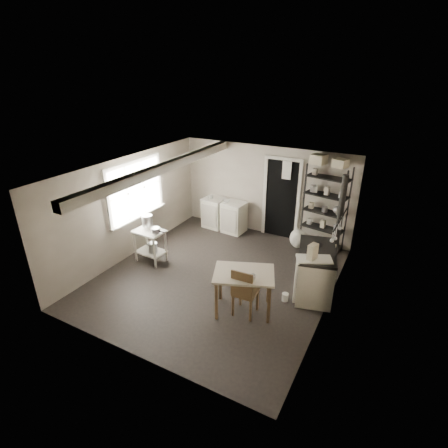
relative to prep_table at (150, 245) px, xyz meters
The scene contains 31 objects.
floor 1.69m from the prep_table, ahead, with size 5.00×5.00×0.00m, color black.
ceiling 2.51m from the prep_table, ahead, with size 5.00×5.00×0.00m, color beige.
wall_back 3.18m from the prep_table, 57.98° to the left, with size 4.50×0.02×2.30m, color #B4A999.
wall_front 2.98m from the prep_table, 55.42° to the right, with size 4.50×0.02×2.30m, color #B4A999.
wall_left 0.97m from the prep_table, 168.71° to the left, with size 0.02×5.00×2.30m, color #B4A999.
wall_right 3.96m from the prep_table, ahead, with size 0.02×5.00×2.30m, color #B4A999.
window 1.28m from the prep_table, 150.99° to the left, with size 0.12×1.76×1.28m, color silver, non-canonical shape.
doorway 3.38m from the prep_table, 51.12° to the left, with size 0.96×0.10×2.08m, color silver, non-canonical shape.
ceiling_beam 1.86m from the prep_table, 15.50° to the left, with size 0.18×5.00×0.18m, color silver, non-canonical shape.
wallpaper_panel 3.95m from the prep_table, ahead, with size 0.01×5.00×2.30m, color #C3B39E, non-canonical shape.
utensil_rail 4.06m from the prep_table, 10.68° to the left, with size 0.06×1.20×0.44m, color silver, non-canonical shape.
prep_table is the anchor object (origin of this frame).
stockpot 0.56m from the prep_table, 138.78° to the left, with size 0.24×0.24×0.26m, color silver.
saucepan 0.51m from the prep_table, 15.91° to the right, with size 0.20×0.20×0.11m, color silver.
bucket 0.11m from the prep_table, 27.73° to the right, with size 0.21×0.21×0.23m, color silver.
base_cabinets 2.39m from the prep_table, 74.72° to the left, with size 1.24×0.53×0.81m, color beige, non-canonical shape.
mixing_bowl 2.42m from the prep_table, 72.09° to the left, with size 0.26×0.26×0.06m, color silver.
counter_cup 2.34m from the prep_table, 83.68° to the left, with size 0.13×0.13×0.10m, color silver.
shelf_rack 4.07m from the prep_table, 37.03° to the left, with size 0.97×0.38×2.06m, color black, non-canonical shape.
shelf_jar 3.96m from the prep_table, 40.12° to the left, with size 0.09×0.09×0.20m, color silver.
storage_box_a 4.14m from the prep_table, 39.41° to the left, with size 0.31×0.27×0.21m, color beige.
storage_box_b 4.46m from the prep_table, 34.59° to the left, with size 0.28×0.26×0.18m, color beige.
stove 3.59m from the prep_table, ahead, with size 0.66×1.18×0.93m, color beige, non-canonical shape.
stovepipe 4.10m from the prep_table, 15.41° to the left, with size 0.11×0.11×1.47m, color black, non-canonical shape.
side_ledge 3.59m from the prep_table, ahead, with size 0.62×0.33×0.96m, color silver, non-canonical shape.
oats_box 3.60m from the prep_table, ahead, with size 0.11×0.19×0.28m, color beige.
work_table 2.66m from the prep_table, 13.27° to the right, with size 1.04×0.73×0.79m, color beige, non-canonical shape.
table_cup 2.93m from the prep_table, 14.65° to the right, with size 0.10×0.10×0.10m, color silver.
chair 2.74m from the prep_table, 14.02° to the right, with size 0.39×0.41×0.95m, color brown, non-canonical shape.
flour_sack 3.50m from the prep_table, 38.88° to the left, with size 0.41×0.35×0.49m, color white.
floor_crock 3.18m from the prep_table, ahead, with size 0.12×0.12×0.15m, color silver.
Camera 1 is at (3.08, -5.42, 4.03)m, focal length 28.00 mm.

